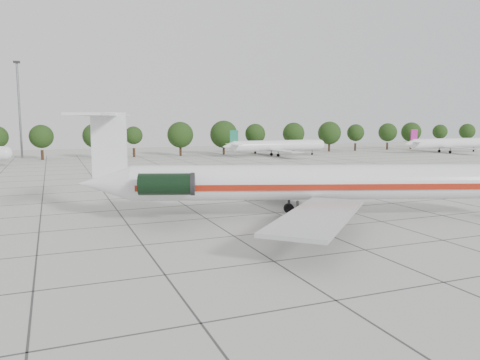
{
  "coord_description": "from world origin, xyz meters",
  "views": [
    {
      "loc": [
        -22.56,
        -45.53,
        10.17
      ],
      "look_at": [
        -3.13,
        2.64,
        3.5
      ],
      "focal_mm": 35.0,
      "sensor_mm": 36.0,
      "label": 1
    }
  ],
  "objects_px": {
    "main_airliner": "(300,182)",
    "floodlight_mast": "(19,104)",
    "bg_airliner_e": "(447,143)",
    "bg_airliner_d": "(277,146)"
  },
  "relations": [
    {
      "from": "main_airliner",
      "to": "floodlight_mast",
      "type": "distance_m",
      "value": 101.16
    },
    {
      "from": "floodlight_mast",
      "to": "bg_airliner_e",
      "type": "bearing_deg",
      "value": -11.89
    },
    {
      "from": "bg_airliner_d",
      "to": "bg_airliner_e",
      "type": "bearing_deg",
      "value": -7.77
    },
    {
      "from": "main_airliner",
      "to": "floodlight_mast",
      "type": "relative_size",
      "value": 1.78
    },
    {
      "from": "bg_airliner_d",
      "to": "floodlight_mast",
      "type": "distance_m",
      "value": 70.37
    },
    {
      "from": "bg_airliner_d",
      "to": "floodlight_mast",
      "type": "bearing_deg",
      "value": 164.78
    },
    {
      "from": "main_airliner",
      "to": "bg_airliner_e",
      "type": "height_order",
      "value": "main_airliner"
    },
    {
      "from": "main_airliner",
      "to": "floodlight_mast",
      "type": "xyz_separation_m",
      "value": [
        -30.94,
        95.74,
        10.42
      ]
    },
    {
      "from": "floodlight_mast",
      "to": "bg_airliner_d",
      "type": "bearing_deg",
      "value": -15.22
    },
    {
      "from": "bg_airliner_e",
      "to": "floodlight_mast",
      "type": "height_order",
      "value": "floodlight_mast"
    }
  ]
}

